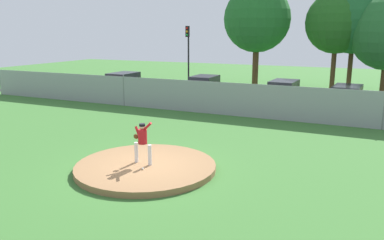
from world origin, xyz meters
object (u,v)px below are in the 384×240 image
at_px(traffic_cone_orange, 236,94).
at_px(traffic_light_near, 188,47).
at_px(parked_car_red, 124,84).
at_px(pitcher_youth, 142,139).
at_px(parked_car_slate, 346,99).
at_px(parked_car_silver, 204,89).
at_px(baseball, 143,169).
at_px(parked_car_champagne, 283,93).

distance_m(traffic_cone_orange, traffic_light_near, 6.54).
xyz_separation_m(parked_car_red, traffic_cone_orange, (8.78, 1.92, -0.54)).
distance_m(pitcher_youth, parked_car_slate, 15.28).
bearing_deg(traffic_cone_orange, traffic_light_near, 155.17).
xyz_separation_m(parked_car_silver, traffic_cone_orange, (1.70, 2.08, -0.57)).
relative_size(pitcher_youth, parked_car_red, 0.35).
relative_size(pitcher_youth, traffic_light_near, 0.29).
relative_size(baseball, parked_car_slate, 0.02).
bearing_deg(pitcher_youth, parked_car_slate, 67.11).
xyz_separation_m(baseball, parked_car_champagne, (1.63, 15.18, 0.55)).
distance_m(baseball, traffic_light_near, 20.79).
xyz_separation_m(parked_car_champagne, traffic_cone_orange, (-3.87, 1.62, -0.54)).
bearing_deg(parked_car_champagne, parked_car_red, -178.61).
bearing_deg(parked_car_silver, parked_car_slate, -0.55).
height_order(pitcher_youth, traffic_light_near, traffic_light_near).
bearing_deg(parked_car_slate, parked_car_red, 179.14).
distance_m(baseball, parked_car_red, 18.52).
bearing_deg(baseball, parked_car_red, 126.53).
bearing_deg(baseball, traffic_light_near, 110.98).
bearing_deg(parked_car_champagne, traffic_light_near, 156.09).
xyz_separation_m(parked_car_red, parked_car_silver, (7.07, -0.16, 0.03)).
xyz_separation_m(baseball, parked_car_red, (-11.02, 14.88, 0.56)).
height_order(pitcher_youth, baseball, pitcher_youth).
distance_m(parked_car_slate, parked_car_silver, 9.55).
relative_size(parked_car_slate, parked_car_champagne, 1.04).
height_order(parked_car_silver, traffic_light_near, traffic_light_near).
bearing_deg(baseball, parked_car_slate, 69.02).
bearing_deg(parked_car_silver, pitcher_youth, -75.70).
relative_size(pitcher_youth, traffic_cone_orange, 2.85).
distance_m(pitcher_youth, traffic_cone_orange, 16.38).
height_order(pitcher_youth, parked_car_slate, pitcher_youth).
distance_m(parked_car_slate, traffic_cone_orange, 8.16).
bearing_deg(parked_car_silver, traffic_light_near, 127.43).
xyz_separation_m(parked_car_slate, traffic_cone_orange, (-7.85, 2.17, -0.52)).
relative_size(baseball, traffic_light_near, 0.01).
bearing_deg(traffic_light_near, parked_car_red, -130.61).
bearing_deg(pitcher_youth, traffic_light_near, 110.64).
distance_m(baseball, parked_car_champagne, 15.28).
xyz_separation_m(parked_car_slate, parked_car_champagne, (-3.98, 0.56, 0.02)).
xyz_separation_m(baseball, parked_car_silver, (-3.95, 14.72, 0.59)).
relative_size(parked_car_red, parked_car_champagne, 1.04).
distance_m(baseball, parked_car_slate, 15.67).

